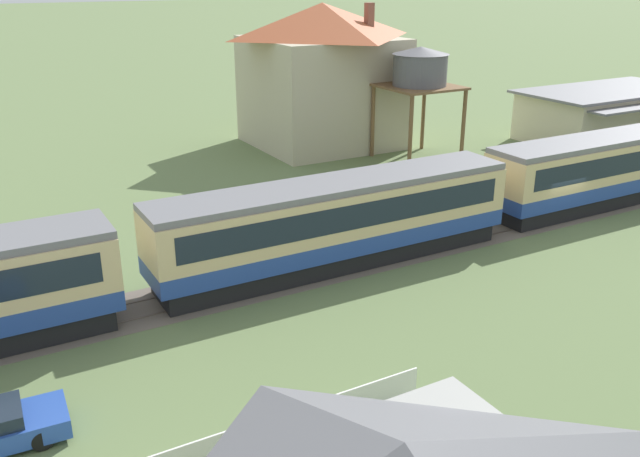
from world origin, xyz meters
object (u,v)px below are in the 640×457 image
(passenger_train, at_px, (342,218))
(water_tower, at_px, (420,70))
(station_building, at_px, (607,113))
(station_house_terracotta_roof, at_px, (322,74))

(passenger_train, distance_m, water_tower, 20.06)
(station_building, distance_m, water_tower, 18.24)
(passenger_train, xyz_separation_m, water_tower, (14.36, 13.39, 4.11))
(station_building, bearing_deg, water_tower, 173.39)
(passenger_train, relative_size, station_building, 6.18)
(passenger_train, bearing_deg, water_tower, 42.99)
(passenger_train, relative_size, station_house_terracotta_roof, 8.41)
(station_building, relative_size, water_tower, 1.89)
(passenger_train, relative_size, water_tower, 11.69)
(station_building, height_order, station_house_terracotta_roof, station_house_terracotta_roof)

